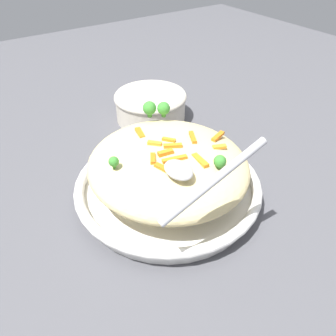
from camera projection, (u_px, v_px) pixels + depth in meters
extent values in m
plane|color=#4C4C51|center=(168.00, 196.00, 0.67)|extent=(2.40, 2.40, 0.00)
cylinder|color=white|center=(168.00, 192.00, 0.67)|extent=(0.32, 0.32, 0.02)
torus|color=white|center=(168.00, 184.00, 0.65)|extent=(0.35, 0.35, 0.02)
torus|color=black|center=(168.00, 182.00, 0.65)|extent=(0.35, 0.35, 0.00)
ellipsoid|color=#DBC689|center=(168.00, 165.00, 0.63)|extent=(0.30, 0.29, 0.08)
cube|color=orange|center=(162.00, 168.00, 0.56)|extent=(0.03, 0.02, 0.01)
cube|color=orange|center=(169.00, 140.00, 0.62)|extent=(0.02, 0.02, 0.01)
cube|color=orange|center=(219.00, 147.00, 0.61)|extent=(0.02, 0.03, 0.01)
cube|color=orange|center=(173.00, 146.00, 0.60)|extent=(0.02, 0.03, 0.01)
cube|color=orange|center=(218.00, 136.00, 0.64)|extent=(0.02, 0.04, 0.01)
cube|color=orange|center=(153.00, 159.00, 0.58)|extent=(0.03, 0.02, 0.01)
cube|color=orange|center=(175.00, 160.00, 0.57)|extent=(0.02, 0.04, 0.01)
cube|color=orange|center=(140.00, 133.00, 0.65)|extent=(0.04, 0.02, 0.01)
cube|color=orange|center=(191.00, 136.00, 0.63)|extent=(0.04, 0.02, 0.01)
cube|color=orange|center=(200.00, 160.00, 0.58)|extent=(0.04, 0.01, 0.01)
cube|color=orange|center=(166.00, 153.00, 0.58)|extent=(0.01, 0.03, 0.01)
cube|color=orange|center=(155.00, 143.00, 0.61)|extent=(0.02, 0.02, 0.01)
cylinder|color=#377928|center=(114.00, 166.00, 0.57)|extent=(0.01, 0.01, 0.01)
sphere|color=#3D8E33|center=(114.00, 162.00, 0.56)|extent=(0.02, 0.02, 0.02)
cylinder|color=#377928|center=(164.00, 114.00, 0.70)|extent=(0.01, 0.01, 0.01)
sphere|color=#3D8E33|center=(164.00, 108.00, 0.70)|extent=(0.03, 0.03, 0.03)
cylinder|color=#377928|center=(150.00, 114.00, 0.70)|extent=(0.01, 0.01, 0.01)
sphere|color=#3D8E33|center=(149.00, 108.00, 0.69)|extent=(0.03, 0.03, 0.03)
cylinder|color=#377928|center=(219.00, 166.00, 0.57)|extent=(0.01, 0.01, 0.01)
sphere|color=#3D8E33|center=(220.00, 161.00, 0.56)|extent=(0.02, 0.02, 0.02)
ellipsoid|color=#B7B7BC|center=(179.00, 170.00, 0.54)|extent=(0.06, 0.04, 0.02)
cylinder|color=#B7B7BC|center=(214.00, 181.00, 0.46)|extent=(0.02, 0.17, 0.08)
cylinder|color=beige|center=(151.00, 106.00, 0.90)|extent=(0.18, 0.18, 0.07)
torus|color=beige|center=(150.00, 97.00, 0.88)|extent=(0.19, 0.19, 0.01)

